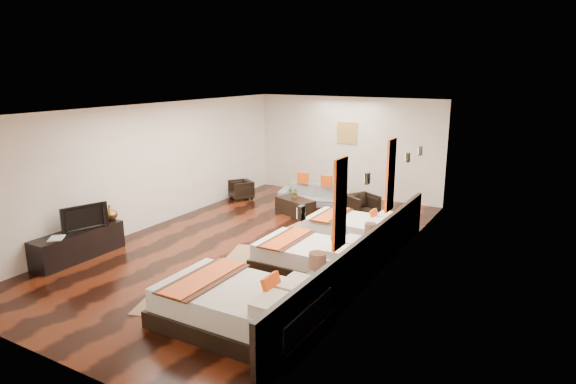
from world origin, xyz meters
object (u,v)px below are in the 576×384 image
Objects in this scene: tv at (83,217)px; figurine at (110,213)px; armchair_right at (362,207)px; table_plant at (295,193)px; armchair_left at (241,190)px; sofa at (314,195)px; coffee_table at (295,207)px; nightstand_b at (369,250)px; book at (49,239)px; bed_far at (354,229)px; bed_mid at (314,257)px; nightstand_a at (317,292)px; bed_near at (241,307)px; tv_console at (79,244)px.

tv reaches higher than figurine.
armchair_right is at bearing -18.85° from tv.
armchair_left is at bearing 165.76° from table_plant.
coffee_table is (-0.00, -1.05, -0.07)m from sofa.
book is at bearing -148.24° from nightstand_b.
coffee_table is at bearing 152.10° from bed_far.
nightstand_b is at bearing 46.47° from bed_mid.
bed_mid is 1.58m from nightstand_a.
figurine is 4.45m from coffee_table.
bed_near is 4.24m from tv_console.
sofa is 1.05m from coffee_table.
bed_near is 4.24m from tv.
table_plant is at bearing 137.36° from coffee_table.
nightstand_a is 4.92m from tv.
nightstand_b is at bearing -38.07° from table_plant.
nightstand_a is at bearing -69.96° from tv.
coffee_table is (2.13, 4.51, -0.60)m from tv.
bed_near reaches higher than table_plant.
sofa is 2.10m from armchair_left.
tv reaches higher than table_plant.
bed_near is at bearing -68.83° from coffee_table.
nightstand_b is 5.24m from figurine.
bed_near reaches higher than figurine.
book is at bearing -151.56° from bed_mid.
bed_near is at bearing -81.72° from tv.
table_plant is (2.08, 4.55, -0.26)m from tv.
tv is 0.47× the size of sofa.
nightstand_a is 1.41× the size of armchair_right.
tv_console is at bearing -115.16° from coffee_table.
bed_mid is at bearing 21.90° from tv_console.
tv_console is at bearing -176.51° from nightstand_a.
sofa is at bearing 87.44° from table_plant.
bed_far is at bearing 40.39° from tv_console.
sofa is at bearing -2.96° from tv.
bed_near is 1.30× the size of tv_console.
table_plant is (-2.81, 2.20, 0.26)m from nightstand_b.
sofa is (2.18, 5.69, -0.01)m from tv_console.
bed_mid is 4.31m from figurine.
tv_console is 1.80× the size of coffee_table.
armchair_right is at bearing -34.63° from sofa.
nightstand_a is at bearing -5.68° from figurine.
figurine is at bearing -128.11° from sofa.
bed_far is (-0.00, 4.15, -0.05)m from bed_near.
armchair_left is (-4.05, 1.61, 0.02)m from bed_far.
figurine is 4.43m from table_plant.
nightstand_b is at bearing 76.31° from bed_near.
book is at bearing -179.98° from bed_near.
bed_near reaches higher than book.
tv_console is 5.15m from table_plant.
tv reaches higher than book.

